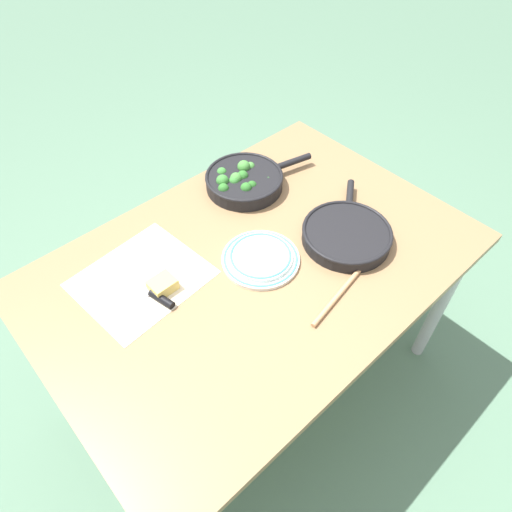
# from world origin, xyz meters

# --- Properties ---
(ground_plane) EXTENTS (14.00, 14.00, 0.00)m
(ground_plane) POSITION_xyz_m (0.00, 0.00, 0.00)
(ground_plane) COLOR #51755B
(dining_table_red) EXTENTS (1.35, 0.93, 0.75)m
(dining_table_red) POSITION_xyz_m (0.00, 0.00, 0.67)
(dining_table_red) COLOR olive
(dining_table_red) RESTS_ON ground_plane
(skillet_broccoli) EXTENTS (0.42, 0.28, 0.08)m
(skillet_broccoli) POSITION_xyz_m (0.21, 0.29, 0.78)
(skillet_broccoli) COLOR black
(skillet_broccoli) RESTS_ON dining_table_red
(skillet_eggs) EXTENTS (0.36, 0.31, 0.05)m
(skillet_eggs) POSITION_xyz_m (0.28, -0.13, 0.77)
(skillet_eggs) COLOR black
(skillet_eggs) RESTS_ON dining_table_red
(wooden_spoon) EXTENTS (0.36, 0.09, 0.02)m
(wooden_spoon) POSITION_xyz_m (0.17, -0.25, 0.75)
(wooden_spoon) COLOR tan
(wooden_spoon) RESTS_ON dining_table_red
(parchment_sheet) EXTENTS (0.39, 0.35, 0.00)m
(parchment_sheet) POSITION_xyz_m (-0.31, 0.18, 0.75)
(parchment_sheet) COLOR beige
(parchment_sheet) RESTS_ON dining_table_red
(grater_knife) EXTENTS (0.08, 0.26, 0.02)m
(grater_knife) POSITION_xyz_m (-0.32, 0.11, 0.76)
(grater_knife) COLOR silver
(grater_knife) RESTS_ON dining_table_red
(cheese_block) EXTENTS (0.08, 0.06, 0.04)m
(cheese_block) POSITION_xyz_m (-0.28, 0.10, 0.77)
(cheese_block) COLOR #E0C15B
(cheese_block) RESTS_ON dining_table_red
(dinner_plate_stack) EXTENTS (0.24, 0.24, 0.03)m
(dinner_plate_stack) POSITION_xyz_m (0.01, -0.01, 0.76)
(dinner_plate_stack) COLOR silver
(dinner_plate_stack) RESTS_ON dining_table_red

